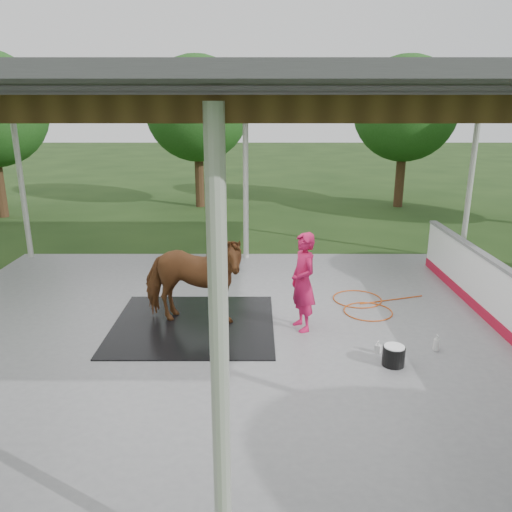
{
  "coord_description": "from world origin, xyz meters",
  "views": [
    {
      "loc": [
        0.27,
        -7.94,
        3.86
      ],
      "look_at": [
        0.26,
        0.63,
        1.3
      ],
      "focal_mm": 35.0,
      "sensor_mm": 36.0,
      "label": 1
    }
  ],
  "objects_px": {
    "dasher_board": "(509,306)",
    "wash_bucket": "(394,355)",
    "handler": "(303,282)",
    "horse": "(192,280)"
  },
  "relations": [
    {
      "from": "dasher_board",
      "to": "wash_bucket",
      "type": "relative_size",
      "value": 23.35
    },
    {
      "from": "dasher_board",
      "to": "wash_bucket",
      "type": "distance_m",
      "value": 2.49
    },
    {
      "from": "dasher_board",
      "to": "handler",
      "type": "distance_m",
      "value": 3.54
    },
    {
      "from": "handler",
      "to": "wash_bucket",
      "type": "height_order",
      "value": "handler"
    },
    {
      "from": "dasher_board",
      "to": "horse",
      "type": "bearing_deg",
      "value": 175.64
    },
    {
      "from": "horse",
      "to": "wash_bucket",
      "type": "relative_size",
      "value": 5.84
    },
    {
      "from": "dasher_board",
      "to": "wash_bucket",
      "type": "bearing_deg",
      "value": -154.62
    },
    {
      "from": "handler",
      "to": "wash_bucket",
      "type": "xyz_separation_m",
      "value": [
        1.29,
        -1.33,
        -0.72
      ]
    },
    {
      "from": "horse",
      "to": "wash_bucket",
      "type": "xyz_separation_m",
      "value": [
        3.25,
        -1.47,
        -0.7
      ]
    },
    {
      "from": "handler",
      "to": "wash_bucket",
      "type": "bearing_deg",
      "value": 24.6
    }
  ]
}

